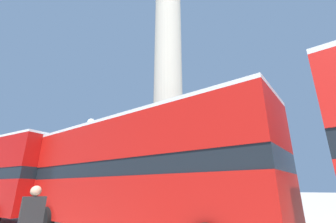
# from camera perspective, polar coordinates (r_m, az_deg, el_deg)

# --- Properties ---
(ground_plane) EXTENTS (200.00, 200.00, 0.00)m
(ground_plane) POSITION_cam_1_polar(r_m,az_deg,el_deg) (14.17, 0.00, -25.83)
(ground_plane) COLOR #ADA89E
(monument_column) EXTENTS (4.79, 4.79, 24.11)m
(monument_column) POSITION_cam_1_polar(r_m,az_deg,el_deg) (15.86, 0.00, 8.70)
(monument_column) COLOR #BCB29E
(monument_column) RESTS_ON ground_plane
(bus_a) EXTENTS (10.63, 3.33, 4.22)m
(bus_a) POSITION_cam_1_polar(r_m,az_deg,el_deg) (8.85, -8.69, -14.65)
(bus_a) COLOR #B7140F
(bus_a) RESTS_ON ground_plane
(street_lamp) EXTENTS (0.49, 0.49, 5.96)m
(street_lamp) POSITION_cam_1_polar(r_m,az_deg,el_deg) (14.85, -19.77, -10.13)
(street_lamp) COLOR black
(street_lamp) RESTS_ON ground_plane
(pedestrian_by_plinth) EXTENTS (0.32, 0.50, 1.78)m
(pedestrian_by_plinth) POSITION_cam_1_polar(r_m,az_deg,el_deg) (6.26, -31.57, -22.85)
(pedestrian_by_plinth) COLOR #28282D
(pedestrian_by_plinth) RESTS_ON ground_plane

